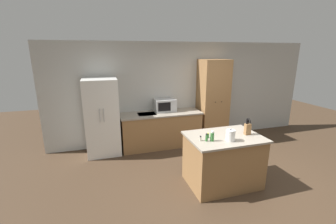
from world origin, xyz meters
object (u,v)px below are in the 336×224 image
(spice_bottle_tall_dark, at_px, (208,136))
(pantry_cabinet, at_px, (213,101))
(refrigerator, at_px, (102,117))
(spice_bottle_amber_oil, at_px, (200,138))
(kettle, at_px, (230,135))
(spice_bottle_green_herb, at_px, (207,138))
(spice_bottle_short_red, at_px, (212,136))
(microwave, at_px, (165,105))
(knife_block, at_px, (248,129))

(spice_bottle_tall_dark, bearing_deg, pantry_cabinet, 60.37)
(refrigerator, distance_m, spice_bottle_tall_dark, 2.60)
(spice_bottle_tall_dark, bearing_deg, spice_bottle_amber_oil, -156.09)
(refrigerator, relative_size, spice_bottle_tall_dark, 20.16)
(refrigerator, bearing_deg, pantry_cabinet, 0.66)
(pantry_cabinet, xyz_separation_m, kettle, (-0.83, -2.21, -0.06))
(refrigerator, relative_size, pantry_cabinet, 0.82)
(pantry_cabinet, xyz_separation_m, spice_bottle_green_herb, (-1.22, -2.11, -0.09))
(refrigerator, distance_m, spice_bottle_short_red, 2.72)
(spice_bottle_amber_oil, bearing_deg, kettle, -16.78)
(spice_bottle_tall_dark, distance_m, kettle, 0.37)
(microwave, xyz_separation_m, spice_bottle_short_red, (0.16, -2.24, -0.03))
(knife_block, relative_size, spice_bottle_amber_oil, 3.63)
(pantry_cabinet, relative_size, spice_bottle_amber_oil, 25.92)
(pantry_cabinet, distance_m, knife_block, 2.08)
(spice_bottle_short_red, height_order, kettle, kettle)
(spice_bottle_tall_dark, xyz_separation_m, kettle, (0.30, -0.22, 0.05))
(spice_bottle_amber_oil, bearing_deg, spice_bottle_short_red, -20.57)
(spice_bottle_green_herb, bearing_deg, spice_bottle_tall_dark, 54.87)
(spice_bottle_tall_dark, height_order, spice_bottle_short_red, spice_bottle_short_red)
(pantry_cabinet, relative_size, spice_bottle_short_red, 12.41)
(pantry_cabinet, bearing_deg, spice_bottle_green_herb, -119.97)
(spice_bottle_short_red, height_order, spice_bottle_amber_oil, spice_bottle_short_red)
(pantry_cabinet, distance_m, spice_bottle_green_herb, 2.44)
(knife_block, xyz_separation_m, kettle, (-0.45, -0.16, -0.02))
(kettle, bearing_deg, knife_block, 19.96)
(knife_block, bearing_deg, microwave, 112.80)
(spice_bottle_amber_oil, bearing_deg, refrigerator, 127.15)
(spice_bottle_tall_dark, relative_size, spice_bottle_short_red, 0.51)
(refrigerator, relative_size, microwave, 3.35)
(spice_bottle_short_red, xyz_separation_m, kettle, (0.29, -0.08, 0.01))
(spice_bottle_short_red, distance_m, kettle, 0.30)
(pantry_cabinet, distance_m, microwave, 1.30)
(spice_bottle_short_red, relative_size, spice_bottle_green_herb, 1.32)
(pantry_cabinet, bearing_deg, microwave, 175.27)
(spice_bottle_tall_dark, bearing_deg, spice_bottle_short_red, -88.83)
(microwave, height_order, knife_block, knife_block)
(pantry_cabinet, height_order, kettle, pantry_cabinet)
(microwave, bearing_deg, spice_bottle_short_red, -85.82)
(pantry_cabinet, distance_m, spice_bottle_amber_oil, 2.45)
(refrigerator, relative_size, spice_bottle_green_herb, 13.48)
(refrigerator, xyz_separation_m, knife_block, (2.46, -2.01, 0.15))
(pantry_cabinet, bearing_deg, spice_bottle_amber_oil, -122.32)
(refrigerator, xyz_separation_m, spice_bottle_short_red, (1.72, -2.10, 0.12))
(knife_block, relative_size, spice_bottle_short_red, 1.74)
(knife_block, xyz_separation_m, spice_bottle_amber_oil, (-0.92, -0.02, -0.07))
(microwave, xyz_separation_m, kettle, (0.46, -2.32, -0.01))
(microwave, relative_size, spice_bottle_amber_oil, 6.35)
(knife_block, relative_size, spice_bottle_tall_dark, 3.44)
(microwave, relative_size, spice_bottle_short_red, 3.04)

